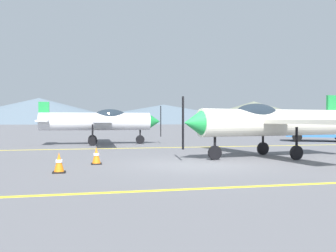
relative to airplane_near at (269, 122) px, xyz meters
The scene contains 11 objects.
ground_plane 4.12m from the airplane_near, 159.26° to the right, with size 400.00×400.00×0.00m, color slate.
apron_line_near 6.94m from the airplane_near, 122.04° to the right, with size 80.00×0.16×0.01m, color yellow.
apron_line_far 7.10m from the airplane_near, 121.21° to the left, with size 80.00×0.16×0.01m, color yellow.
airplane_near is the anchor object (origin of this frame).
airplane_mid 11.22m from the airplane_near, 124.21° to the left, with size 7.41×8.56×2.57m.
car_sedan 12.61m from the airplane_near, 46.59° to the left, with size 4.61×3.76×1.62m.
traffic_cone_front 8.40m from the airplane_near, 162.20° to the right, with size 0.36×0.36×0.59m.
traffic_cone_side 6.95m from the airplane_near, behind, with size 0.36×0.36×0.59m.
hill_centerleft 139.19m from the airplane_near, 100.42° to the left, with size 77.24×77.24×9.79m, color slate.
hill_centerright 138.48m from the airplane_near, 79.91° to the left, with size 88.55×88.55×7.61m, color slate.
hill_right 151.72m from the airplane_near, 64.64° to the left, with size 62.91×62.91×9.43m, color slate.
Camera 1 is at (-3.54, -12.16, 1.54)m, focal length 39.37 mm.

